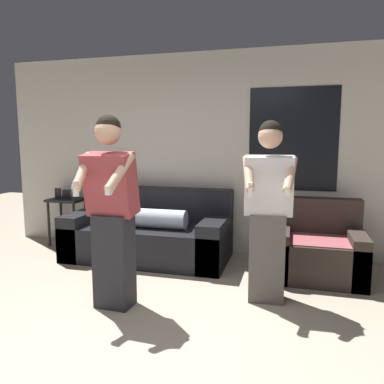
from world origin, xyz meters
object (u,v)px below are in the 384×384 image
(side_table, at_px, (67,207))
(person_right, at_px, (268,212))
(person_left, at_px, (112,212))
(couch, at_px, (149,234))
(armchair, at_px, (317,250))

(side_table, xyz_separation_m, person_right, (2.98, -1.22, 0.30))
(person_left, bearing_deg, person_right, 20.65)
(person_left, bearing_deg, side_table, 133.22)
(side_table, height_order, person_left, person_left)
(couch, relative_size, side_table, 2.47)
(couch, bearing_deg, side_table, 169.13)
(armchair, height_order, person_left, person_left)
(side_table, distance_m, person_right, 3.24)
(couch, xyz_separation_m, person_right, (1.58, -0.95, 0.56))
(armchair, distance_m, person_left, 2.38)
(person_right, bearing_deg, couch, 148.97)
(armchair, height_order, side_table, armchair)
(person_right, bearing_deg, armchair, 58.24)
(armchair, xyz_separation_m, person_right, (-0.51, -0.83, 0.58))
(couch, bearing_deg, person_left, -81.13)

